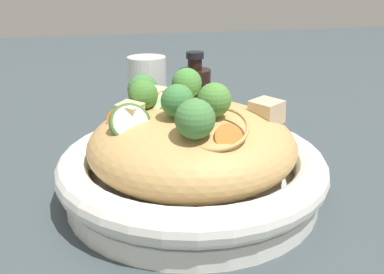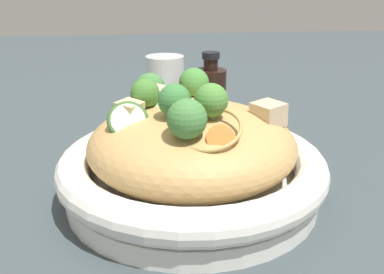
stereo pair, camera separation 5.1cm
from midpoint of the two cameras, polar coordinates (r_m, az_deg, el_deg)
name	(u,v)px [view 2 (the right image)]	position (r m, az deg, el deg)	size (l,w,h in m)	color
ground_plane	(192,196)	(0.54, 2.72, -7.73)	(3.00, 3.00, 0.00)	#394347
serving_bowl	(192,172)	(0.53, 2.77, -4.70)	(0.32, 0.32, 0.06)	white
noodle_heap	(192,144)	(0.51, 2.85, -0.97)	(0.24, 0.24, 0.10)	tan
broccoli_florets	(177,97)	(0.51, 0.89, 5.18)	(0.11, 0.22, 0.07)	#91AE71
carrot_coins	(179,118)	(0.48, 1.29, 2.41)	(0.13, 0.17, 0.03)	orange
zucchini_slices	(152,115)	(0.48, -2.27, 2.88)	(0.11, 0.12, 0.04)	beige
chicken_chunks	(196,108)	(0.51, 3.34, 3.79)	(0.20, 0.10, 0.04)	#CBB28D
soy_sauce_bottle	(210,98)	(0.75, 4.34, 5.09)	(0.05, 0.05, 0.13)	black
drinking_glass	(165,88)	(0.80, -1.68, 6.34)	(0.07, 0.07, 0.12)	silver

